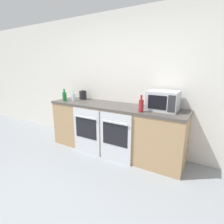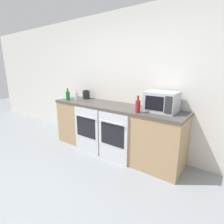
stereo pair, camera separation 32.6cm
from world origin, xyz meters
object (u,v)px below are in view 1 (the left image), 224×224
Objects in this scene: bottle_red at (141,105)px; bottle_green at (65,96)px; microwave at (163,101)px; oven_left at (87,131)px; oven_right at (115,138)px; bottle_clear at (73,97)px; kettle at (83,95)px.

bottle_green is at bearing 177.99° from bottle_red.
microwave is at bearing 48.91° from bottle_red.
oven_right is at bearing 0.00° from oven_left.
bottle_green is 0.92× the size of bottle_red.
bottle_clear reaches higher than oven_left.
bottle_red reaches higher than kettle.
kettle is (-1.74, 0.10, -0.06)m from microwave.
oven_left is 3.55× the size of bottle_green.
kettle is (0.04, 0.25, 0.01)m from bottle_clear.
microwave reaches higher than oven_left.
kettle reaches higher than oven_left.
oven_left is 1.17m from bottle_red.
kettle is (-0.48, 0.51, 0.57)m from oven_left.
kettle is at bearing 133.31° from oven_left.
microwave is at bearing 4.77° from bottle_clear.
bottle_red reaches higher than oven_left.
oven_right is 1.29m from bottle_clear.
oven_right is 1.82× the size of microwave.
oven_right is at bearing -12.72° from bottle_clear.
kettle reaches higher than oven_right.
microwave is 1.96m from bottle_green.
bottle_red is at bearing -14.93° from kettle.
oven_right is 1.00m from microwave.
microwave reaches higher than bottle_clear.
oven_right is 4.12× the size of bottle_clear.
bottle_green is (-1.95, -0.24, -0.06)m from microwave.
kettle is at bearing 165.07° from bottle_red.
bottle_clear is (-0.52, 0.26, 0.56)m from oven_left.
bottle_green is 1.27× the size of kettle.
oven_left is 0.90m from kettle.
oven_right is at bearing -148.08° from microwave.
bottle_red reaches higher than bottle_clear.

